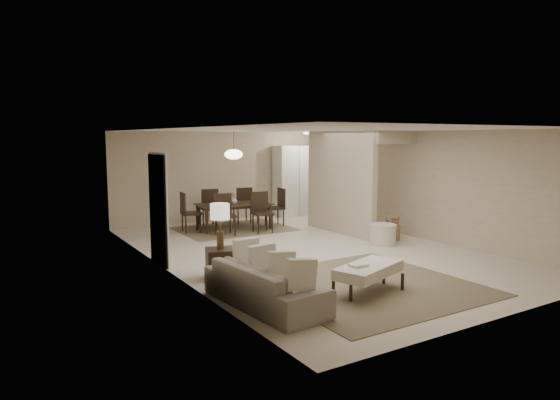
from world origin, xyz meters
TOP-DOWN VIEW (x-y plane):
  - floor at (0.00, 0.00)m, footprint 9.00×9.00m
  - ceiling at (0.00, 0.00)m, footprint 9.00×9.00m
  - back_wall at (0.00, 4.50)m, footprint 6.00×0.00m
  - left_wall at (-3.00, 0.00)m, footprint 0.00×9.00m
  - right_wall at (3.00, 0.00)m, footprint 0.00×9.00m
  - partition at (1.80, 1.25)m, footprint 0.15×2.50m
  - doorway at (-2.97, 0.60)m, footprint 0.04×0.90m
  - pantry_cabinet at (2.35, 4.15)m, footprint 1.20×0.55m
  - flush_light at (2.30, 3.20)m, footprint 0.44×0.44m
  - living_rug at (-0.61, -2.48)m, footprint 3.20×3.20m
  - sofa at (-2.45, -2.48)m, footprint 2.12×1.00m
  - ottoman_bench at (-0.81, -2.78)m, footprint 1.34×0.94m
  - side_table at (-2.40, -0.89)m, footprint 0.57×0.57m
  - table_lamp at (-2.40, -0.89)m, footprint 0.32×0.32m
  - round_pouf at (1.74, -0.36)m, footprint 0.59×0.59m
  - wicker_basket at (2.28, -0.06)m, footprint 0.50×0.50m
  - dining_rug at (-0.20, 3.05)m, footprint 2.80×2.10m
  - dining_table at (-0.20, 3.05)m, footprint 1.98×1.27m
  - dining_chairs at (-0.20, 3.05)m, footprint 2.73×2.11m
  - vase at (-0.20, 3.05)m, footprint 0.20×0.20m
  - yellow_mat at (2.42, 2.35)m, footprint 0.87×0.62m
  - pendant_light at (-0.20, 3.05)m, footprint 0.46×0.46m

SIDE VIEW (x-z plane):
  - floor at x=0.00m, z-range 0.00..0.00m
  - living_rug at x=-0.61m, z-range 0.00..0.01m
  - dining_rug at x=-0.20m, z-range 0.00..0.01m
  - yellow_mat at x=2.42m, z-range 0.00..0.01m
  - wicker_basket at x=2.28m, z-range 0.00..0.34m
  - round_pouf at x=1.74m, z-range 0.00..0.46m
  - side_table at x=-2.40m, z-range 0.00..0.51m
  - sofa at x=-2.45m, z-range 0.00..0.60m
  - dining_table at x=-0.20m, z-range 0.00..0.65m
  - ottoman_bench at x=-0.81m, z-range 0.13..0.57m
  - dining_chairs at x=-0.20m, z-range 0.00..1.00m
  - vase at x=-0.20m, z-range 0.65..0.82m
  - doorway at x=-2.97m, z-range 0.00..2.04m
  - pantry_cabinet at x=2.35m, z-range 0.00..2.10m
  - table_lamp at x=-2.40m, z-range 0.69..1.45m
  - back_wall at x=0.00m, z-range -1.75..4.25m
  - left_wall at x=-3.00m, z-range -3.25..5.75m
  - right_wall at x=3.00m, z-range -3.25..5.75m
  - partition at x=1.80m, z-range 0.00..2.50m
  - pendant_light at x=-0.20m, z-range 1.57..2.27m
  - flush_light at x=2.30m, z-range 2.44..2.48m
  - ceiling at x=0.00m, z-range 2.50..2.50m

